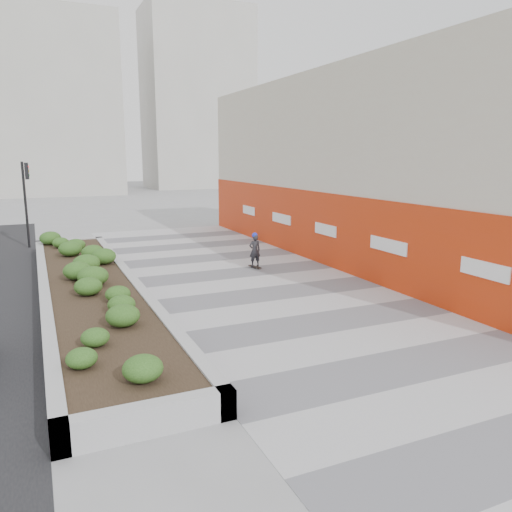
# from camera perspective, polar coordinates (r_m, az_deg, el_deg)

# --- Properties ---
(ground) EXTENTS (160.00, 160.00, 0.00)m
(ground) POSITION_cam_1_polar(r_m,az_deg,el_deg) (12.48, 11.78, -9.95)
(ground) COLOR gray
(ground) RESTS_ON ground
(walkway) EXTENTS (8.00, 36.00, 0.01)m
(walkway) POSITION_cam_1_polar(r_m,az_deg,el_deg) (14.87, 5.01, -6.21)
(walkway) COLOR #A8A8AD
(walkway) RESTS_ON ground
(building) EXTENTS (6.04, 24.08, 8.00)m
(building) POSITION_cam_1_polar(r_m,az_deg,el_deg) (23.02, 13.34, 9.84)
(building) COLOR beige
(building) RESTS_ON ground
(planter) EXTENTS (3.00, 18.00, 0.90)m
(planter) POSITION_cam_1_polar(r_m,az_deg,el_deg) (16.93, -18.49, -3.12)
(planter) COLOR #9E9EA0
(planter) RESTS_ON ground
(traffic_signal_near) EXTENTS (0.33, 0.28, 4.20)m
(traffic_signal_near) POSITION_cam_1_polar(r_m,az_deg,el_deg) (26.92, -24.79, 6.70)
(traffic_signal_near) COLOR black
(traffic_signal_near) RESTS_ON ground
(distant_bldg_north_l) EXTENTS (16.00, 12.00, 20.00)m
(distant_bldg_north_l) POSITION_cam_1_polar(r_m,az_deg,el_deg) (64.63, -23.10, 15.46)
(distant_bldg_north_l) COLOR #ADAAA3
(distant_bldg_north_l) RESTS_ON ground
(distant_bldg_north_r) EXTENTS (14.00, 10.00, 24.00)m
(distant_bldg_north_r) POSITION_cam_1_polar(r_m,az_deg,el_deg) (73.13, -6.74, 17.27)
(distant_bldg_north_r) COLOR #ADAAA3
(distant_bldg_north_r) RESTS_ON ground
(manhole_cover) EXTENTS (0.44, 0.44, 0.01)m
(manhole_cover) POSITION_cam_1_polar(r_m,az_deg,el_deg) (15.11, 6.68, -5.96)
(manhole_cover) COLOR #595654
(manhole_cover) RESTS_ON ground
(skateboarder) EXTENTS (0.49, 0.74, 1.46)m
(skateboarder) POSITION_cam_1_polar(r_m,az_deg,el_deg) (20.09, -0.14, 0.66)
(skateboarder) COLOR beige
(skateboarder) RESTS_ON ground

